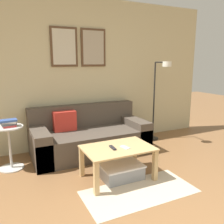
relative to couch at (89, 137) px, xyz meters
The scene contains 10 objects.
wall_back 1.13m from the couch, 112.41° to the left, with size 5.60×0.09×2.55m.
area_rug 1.46m from the couch, 86.32° to the right, with size 1.32×0.63×0.01m, color #C1B299.
couch is the anchor object (origin of this frame).
coffee_table 1.02m from the couch, 89.09° to the right, with size 0.88×0.59×0.42m.
storage_bin 1.06m from the couch, 86.79° to the right, with size 0.53×0.36×0.19m.
floor_lamp 1.53m from the couch, ahead, with size 0.22×0.52×1.49m.
side_table 1.22m from the couch, behind, with size 0.40×0.40×0.62m.
book_stack 1.27m from the couch, behind, with size 0.23×0.19×0.10m.
remote_control 1.04m from the couch, 93.42° to the right, with size 0.04×0.15×0.02m, color #232328.
cell_phone 1.08m from the couch, 84.96° to the right, with size 0.07×0.14×0.01m, color silver.
Camera 1 is at (-1.09, -0.92, 1.49)m, focal length 38.00 mm.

